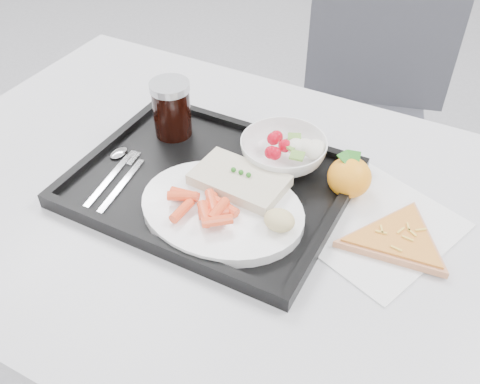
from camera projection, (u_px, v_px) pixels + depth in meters
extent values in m
cube|color=#A9A9AC|center=(230.00, 208.00, 0.91)|extent=(1.20, 0.80, 0.03)
cylinder|color=#47474C|center=(127.00, 171.00, 1.57)|extent=(0.04, 0.04, 0.72)
cube|color=#3E3F46|center=(350.00, 138.00, 1.54)|extent=(0.52, 0.52, 0.04)
cube|color=#3E3F46|center=(384.00, 31.00, 1.50)|extent=(0.41, 0.15, 0.46)
cylinder|color=#47474C|center=(264.00, 215.00, 1.64)|extent=(0.03, 0.03, 0.43)
cylinder|color=#47474C|center=(378.00, 256.00, 1.52)|extent=(0.03, 0.03, 0.43)
cylinder|color=#47474C|center=(309.00, 152.00, 1.88)|extent=(0.03, 0.03, 0.43)
cylinder|color=#47474C|center=(410.00, 183.00, 1.76)|extent=(0.03, 0.03, 0.43)
cube|color=black|center=(211.00, 185.00, 0.92)|extent=(0.45, 0.35, 0.01)
cube|color=black|center=(254.00, 129.00, 1.02)|extent=(0.45, 0.02, 0.01)
cube|color=black|center=(154.00, 242.00, 0.80)|extent=(0.45, 0.02, 0.01)
cube|color=black|center=(330.00, 221.00, 0.84)|extent=(0.02, 0.32, 0.01)
cube|color=black|center=(109.00, 143.00, 0.99)|extent=(0.02, 0.32, 0.01)
cylinder|color=white|center=(222.00, 209.00, 0.85)|extent=(0.27, 0.27, 0.02)
cube|color=beige|center=(240.00, 180.00, 0.88)|extent=(0.16, 0.10, 0.02)
sphere|color=#236B1C|center=(233.00, 170.00, 0.88)|extent=(0.01, 0.01, 0.01)
sphere|color=#236B1C|center=(241.00, 172.00, 0.87)|extent=(0.01, 0.01, 0.01)
sphere|color=#236B1C|center=(249.00, 175.00, 0.87)|extent=(0.01, 0.01, 0.01)
ellipsoid|color=beige|center=(279.00, 220.00, 0.80)|extent=(0.05, 0.05, 0.03)
imported|color=white|center=(283.00, 152.00, 0.94)|extent=(0.15, 0.15, 0.05)
cylinder|color=black|center=(172.00, 111.00, 0.99)|extent=(0.07, 0.07, 0.10)
cylinder|color=#A5A8AD|center=(169.00, 87.00, 0.96)|extent=(0.07, 0.07, 0.01)
cube|color=silver|center=(108.00, 181.00, 0.91)|extent=(0.03, 0.15, 0.00)
ellipsoid|color=silver|center=(119.00, 153.00, 0.97)|extent=(0.03, 0.04, 0.01)
cube|color=silver|center=(121.00, 186.00, 0.90)|extent=(0.03, 0.15, 0.00)
cube|color=silver|center=(131.00, 158.00, 0.96)|extent=(0.03, 0.04, 0.00)
cube|color=silver|center=(367.00, 220.00, 0.87)|extent=(0.32, 0.31, 0.00)
ellipsoid|color=orange|center=(349.00, 177.00, 0.89)|extent=(0.09, 0.09, 0.07)
cube|color=#236B1C|center=(352.00, 163.00, 0.87)|extent=(0.03, 0.05, 0.02)
cube|color=#236B1C|center=(352.00, 163.00, 0.87)|extent=(0.05, 0.04, 0.02)
cylinder|color=tan|center=(398.00, 240.00, 0.82)|extent=(0.28, 0.28, 0.01)
cylinder|color=#C04F15|center=(399.00, 236.00, 0.82)|extent=(0.25, 0.25, 0.00)
cube|color=#EABC47|center=(382.00, 229.00, 0.82)|extent=(0.01, 0.02, 0.00)
cube|color=#EABC47|center=(421.00, 230.00, 0.82)|extent=(0.02, 0.01, 0.00)
cube|color=#EABC47|center=(412.00, 233.00, 0.82)|extent=(0.02, 0.01, 0.00)
cube|color=#EABC47|center=(381.00, 232.00, 0.82)|extent=(0.02, 0.01, 0.00)
cube|color=#EABC47|center=(401.00, 230.00, 0.82)|extent=(0.01, 0.02, 0.00)
cube|color=#EABC47|center=(396.00, 249.00, 0.79)|extent=(0.02, 0.01, 0.00)
cube|color=#EABC47|center=(408.00, 227.00, 0.83)|extent=(0.01, 0.02, 0.00)
cube|color=#EABC47|center=(408.00, 239.00, 0.81)|extent=(0.02, 0.00, 0.00)
cylinder|color=#FC4F25|center=(182.00, 211.00, 0.82)|extent=(0.02, 0.05, 0.02)
cylinder|color=#FC4F25|center=(226.00, 207.00, 0.83)|extent=(0.05, 0.03, 0.02)
cylinder|color=#FC4F25|center=(185.00, 194.00, 0.85)|extent=(0.05, 0.02, 0.02)
cylinder|color=#FC4F25|center=(212.00, 202.00, 0.83)|extent=(0.04, 0.05, 0.02)
cylinder|color=#FC4F25|center=(182.00, 196.00, 0.84)|extent=(0.05, 0.04, 0.02)
cylinder|color=#FC4F25|center=(209.00, 204.00, 0.83)|extent=(0.02, 0.05, 0.02)
cylinder|color=#FC4F25|center=(217.00, 221.00, 0.79)|extent=(0.05, 0.04, 0.02)
cylinder|color=#FC4F25|center=(214.00, 213.00, 0.82)|extent=(0.05, 0.04, 0.02)
cylinder|color=#FC4F25|center=(205.00, 214.00, 0.81)|extent=(0.04, 0.05, 0.02)
cylinder|color=#FC4F25|center=(218.00, 210.00, 0.81)|extent=(0.02, 0.05, 0.02)
sphere|color=#B50618|center=(271.00, 153.00, 0.92)|extent=(0.02, 0.02, 0.02)
sphere|color=#B50618|center=(275.00, 153.00, 0.92)|extent=(0.02, 0.02, 0.02)
sphere|color=#B50618|center=(273.00, 139.00, 0.95)|extent=(0.02, 0.02, 0.02)
sphere|color=#B50618|center=(277.00, 137.00, 0.95)|extent=(0.02, 0.02, 0.02)
sphere|color=#B50618|center=(285.00, 146.00, 0.93)|extent=(0.02, 0.02, 0.02)
ellipsoid|color=silver|center=(314.00, 151.00, 0.93)|extent=(0.03, 0.03, 0.03)
ellipsoid|color=silver|center=(306.00, 147.00, 0.93)|extent=(0.03, 0.03, 0.03)
ellipsoid|color=silver|center=(296.00, 147.00, 0.93)|extent=(0.03, 0.03, 0.03)
ellipsoid|color=silver|center=(316.00, 148.00, 0.93)|extent=(0.03, 0.03, 0.03)
cube|color=#5F8D36|center=(291.00, 145.00, 0.93)|extent=(0.03, 0.03, 0.00)
cube|color=#5F8D36|center=(295.00, 137.00, 0.94)|extent=(0.03, 0.03, 0.00)
cube|color=#5F8D36|center=(297.00, 156.00, 0.91)|extent=(0.03, 0.03, 0.00)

